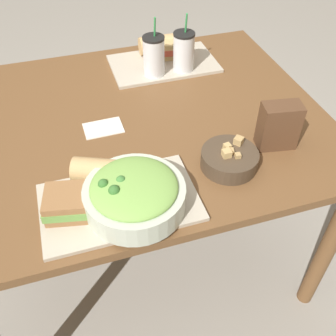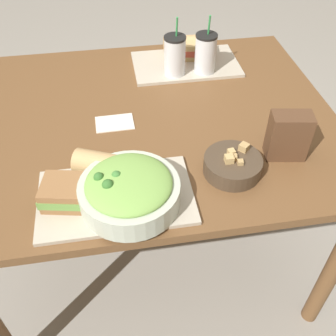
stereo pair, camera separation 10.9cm
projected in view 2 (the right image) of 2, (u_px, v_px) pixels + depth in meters
name	position (u px, v px, depth m)	size (l,w,h in m)	color
ground_plane	(154.00, 244.00, 1.85)	(12.00, 12.00, 0.00)	gray
dining_table	(150.00, 137.00, 1.40)	(1.27, 1.02, 0.74)	brown
tray_near	(116.00, 197.00, 1.06)	(0.42, 0.25, 0.01)	#BCB29E
tray_far	(186.00, 64.00, 1.58)	(0.42, 0.25, 0.01)	#BCB29E
salad_bowl	(129.00, 190.00, 1.01)	(0.26, 0.26, 0.10)	beige
soup_bowl	(233.00, 165.00, 1.12)	(0.17, 0.17, 0.07)	#473828
sandwich_near	(70.00, 193.00, 1.02)	(0.17, 0.13, 0.06)	olive
baguette_near	(105.00, 165.00, 1.09)	(0.18, 0.13, 0.07)	tan
sandwich_far	(194.00, 49.00, 1.59)	(0.17, 0.12, 0.06)	tan
baguette_far	(182.00, 45.00, 1.61)	(0.15, 0.08, 0.07)	tan
drink_cup_dark	(175.00, 57.00, 1.46)	(0.08, 0.08, 0.22)	silver
drink_cup_red	(205.00, 54.00, 1.48)	(0.08, 0.08, 0.22)	silver
chip_bag	(288.00, 136.00, 1.14)	(0.13, 0.08, 0.15)	brown
napkin_folded	(115.00, 123.00, 1.31)	(0.13, 0.09, 0.00)	silver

